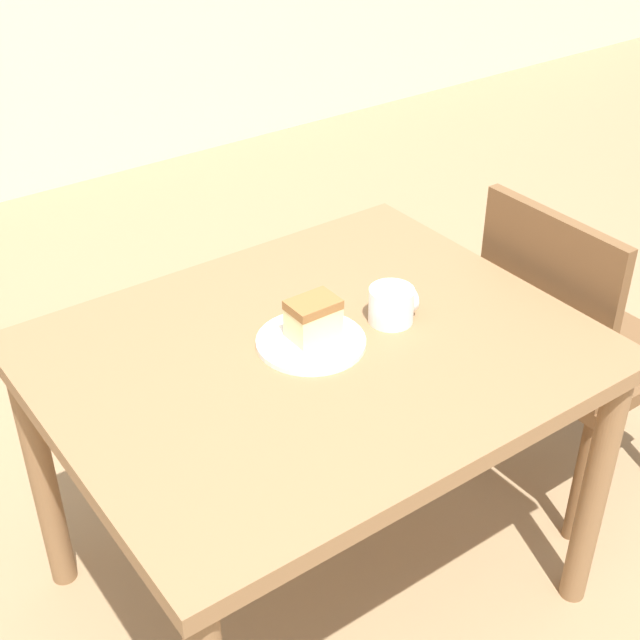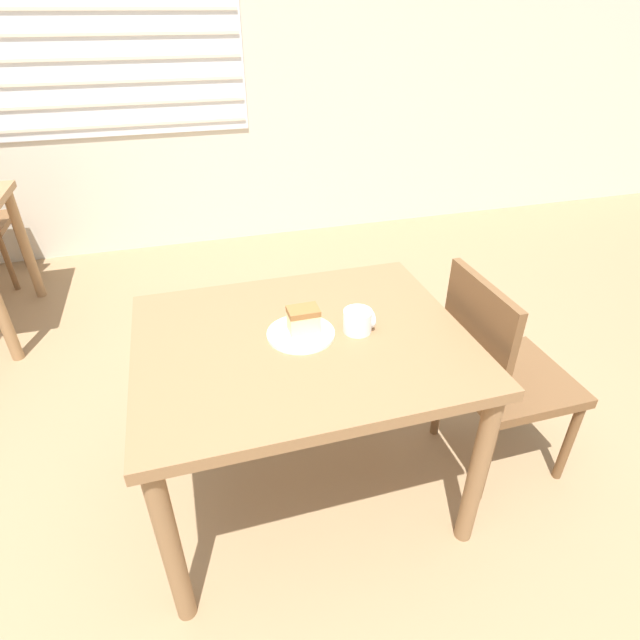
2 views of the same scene
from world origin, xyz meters
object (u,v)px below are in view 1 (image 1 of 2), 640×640
at_px(plate, 311,342).
at_px(coffee_mug, 393,305).
at_px(chair_near_window, 570,343).
at_px(dining_table_near, 315,384).
at_px(cake_slice, 313,318).

xyz_separation_m(plate, coffee_mug, (0.19, -0.03, 0.03)).
bearing_deg(chair_near_window, coffee_mug, 83.99).
bearing_deg(coffee_mug, dining_table_near, 175.99).
bearing_deg(chair_near_window, cake_slice, 82.75).
height_order(dining_table_near, chair_near_window, chair_near_window).
distance_m(dining_table_near, cake_slice, 0.15).
height_order(dining_table_near, cake_slice, cake_slice).
height_order(dining_table_near, coffee_mug, coffee_mug).
height_order(plate, coffee_mug, coffee_mug).
xyz_separation_m(chair_near_window, coffee_mug, (-0.55, 0.06, 0.29)).
distance_m(dining_table_near, chair_near_window, 0.76).
bearing_deg(coffee_mug, chair_near_window, -6.01).
distance_m(plate, coffee_mug, 0.20).
relative_size(chair_near_window, plate, 3.82).
relative_size(dining_table_near, coffee_mug, 10.37).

